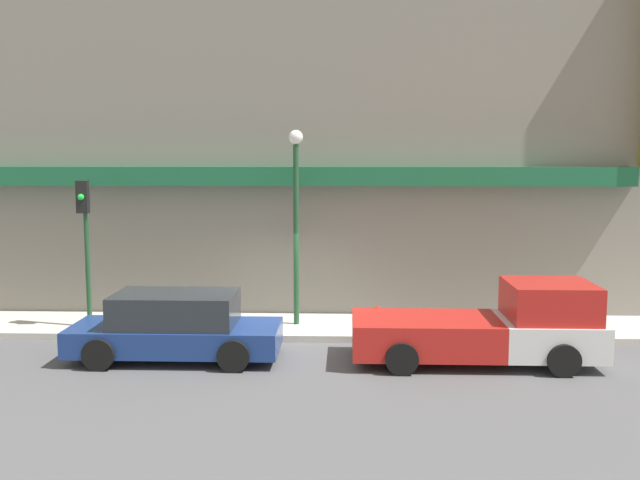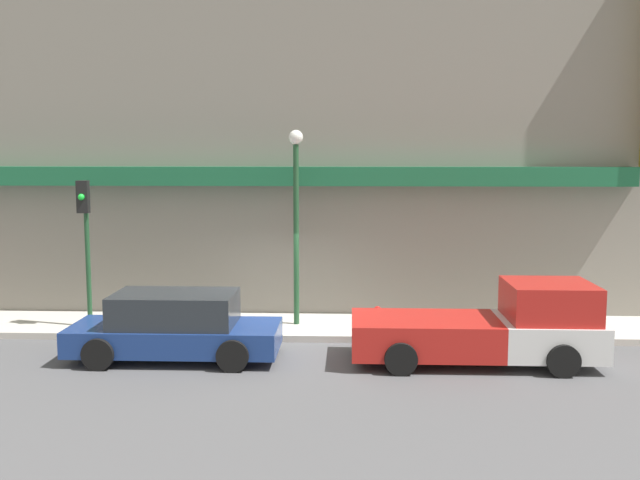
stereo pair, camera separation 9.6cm
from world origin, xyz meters
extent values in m
plane|color=#4C4C4F|center=(0.00, 0.00, 0.00)|extent=(80.00, 80.00, 0.00)
cube|color=#B7B2A8|center=(0.00, 1.25, 0.08)|extent=(36.00, 2.49, 0.16)
cube|color=gray|center=(0.00, 3.99, 5.94)|extent=(19.80, 3.00, 11.88)
cube|color=#195B38|center=(0.00, 2.19, 3.91)|extent=(18.22, 0.60, 0.50)
cube|color=silver|center=(6.00, -1.48, 0.60)|extent=(2.11, 1.94, 0.75)
cube|color=#B21E19|center=(6.00, -1.48, 1.37)|extent=(1.79, 1.79, 0.79)
cube|color=#B21E19|center=(3.37, -1.48, 0.60)|extent=(3.16, 1.94, 0.75)
cylinder|color=black|center=(6.05, -0.51, 0.34)|extent=(0.68, 0.22, 0.68)
cylinder|color=black|center=(6.05, -2.45, 0.34)|extent=(0.68, 0.22, 0.68)
cylinder|color=black|center=(2.79, -0.51, 0.34)|extent=(0.68, 0.22, 0.68)
cylinder|color=black|center=(2.79, -2.45, 0.34)|extent=(0.68, 0.22, 0.68)
cube|color=navy|center=(-2.09, -1.48, 0.49)|extent=(4.56, 1.79, 0.56)
cube|color=#23282D|center=(-2.09, -1.48, 1.12)|extent=(2.64, 1.61, 0.71)
cylinder|color=black|center=(-0.68, -0.59, 0.34)|extent=(0.68, 0.22, 0.68)
cylinder|color=black|center=(-0.68, -2.38, 0.34)|extent=(0.68, 0.22, 0.68)
cylinder|color=black|center=(-3.50, -0.59, 0.34)|extent=(0.68, 0.22, 0.68)
cylinder|color=black|center=(-3.50, -2.38, 0.34)|extent=(0.68, 0.22, 0.68)
cylinder|color=red|center=(2.42, 0.58, 0.39)|extent=(0.21, 0.21, 0.46)
sphere|color=red|center=(2.42, 0.58, 0.68)|extent=(0.20, 0.20, 0.20)
cylinder|color=#1E4728|center=(0.38, 1.23, 2.45)|extent=(0.14, 0.14, 4.57)
sphere|color=silver|center=(0.38, 1.23, 4.91)|extent=(0.36, 0.36, 0.36)
cylinder|color=#1E4728|center=(-4.82, 0.75, 2.01)|extent=(0.12, 0.12, 3.69)
cube|color=black|center=(-4.82, 0.59, 3.45)|extent=(0.28, 0.20, 0.80)
sphere|color=green|center=(-4.82, 0.47, 3.45)|extent=(0.16, 0.16, 0.16)
camera|label=1|loc=(1.64, -16.63, 4.46)|focal=40.00mm
camera|label=2|loc=(1.74, -16.63, 4.46)|focal=40.00mm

